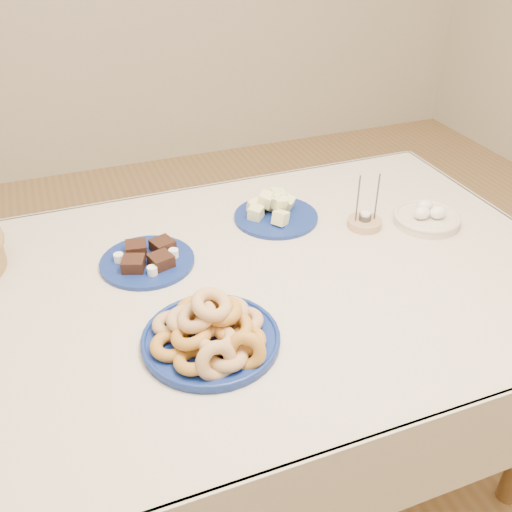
% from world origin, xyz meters
% --- Properties ---
extents(ground, '(5.00, 5.00, 0.00)m').
position_xyz_m(ground, '(0.00, 0.00, 0.00)').
color(ground, '#987348').
rests_on(ground, ground).
extents(dining_table, '(1.71, 1.11, 0.75)m').
position_xyz_m(dining_table, '(0.00, 0.00, 0.64)').
color(dining_table, brown).
rests_on(dining_table, ground).
extents(donut_platter, '(0.32, 0.32, 0.14)m').
position_xyz_m(donut_platter, '(-0.16, -0.20, 0.78)').
color(donut_platter, navy).
rests_on(donut_platter, dining_table).
extents(melon_plate, '(0.27, 0.27, 0.09)m').
position_xyz_m(melon_plate, '(0.18, 0.27, 0.78)').
color(melon_plate, navy).
rests_on(melon_plate, dining_table).
extents(brownie_plate, '(0.25, 0.25, 0.04)m').
position_xyz_m(brownie_plate, '(-0.23, 0.16, 0.76)').
color(brownie_plate, navy).
rests_on(brownie_plate, dining_table).
extents(candle_holder, '(0.12, 0.12, 0.17)m').
position_xyz_m(candle_holder, '(0.41, 0.12, 0.77)').
color(candle_holder, tan).
rests_on(candle_holder, dining_table).
extents(egg_bowl, '(0.21, 0.21, 0.06)m').
position_xyz_m(egg_bowl, '(0.59, 0.07, 0.77)').
color(egg_bowl, beige).
rests_on(egg_bowl, dining_table).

